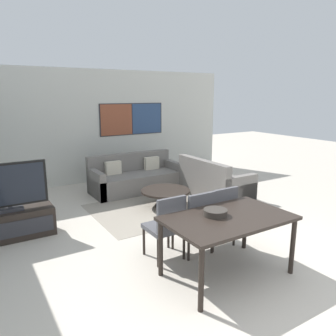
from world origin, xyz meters
TOP-DOWN VIEW (x-y plane):
  - ground_plane at (0.00, 0.00)m, footprint 24.00×24.00m
  - wall_back at (0.04, 5.80)m, footprint 7.52×0.09m
  - area_rug at (0.44, 3.14)m, footprint 2.86×1.91m
  - tv_console at (-2.34, 3.12)m, footprint 1.23×0.45m
  - television at (-2.34, 3.12)m, footprint 1.12×0.20m
  - sofa_main at (0.44, 4.51)m, footprint 2.08×0.88m
  - sofa_side at (1.69, 3.19)m, footprint 0.88×1.62m
  - coffee_table at (0.44, 3.14)m, footprint 0.97×0.97m
  - dining_table at (-0.22, 0.59)m, footprint 1.53×0.93m
  - dining_chair_left at (-0.65, 1.31)m, footprint 0.46×0.46m
  - dining_chair_centre at (-0.22, 1.24)m, footprint 0.46×0.46m
  - dining_chair_right at (0.21, 1.26)m, footprint 0.46×0.46m
  - fruit_bowl at (-0.33, 0.71)m, footprint 0.29×0.29m

SIDE VIEW (x-z plane):
  - ground_plane at x=0.00m, z-range 0.00..0.00m
  - area_rug at x=0.44m, z-range 0.00..0.01m
  - tv_console at x=-2.34m, z-range 0.00..0.45m
  - coffee_table at x=0.44m, z-range 0.09..0.43m
  - sofa_side at x=1.69m, z-range -0.14..0.69m
  - sofa_main at x=0.44m, z-range -0.14..0.70m
  - dining_chair_left at x=-0.65m, z-range 0.06..0.96m
  - dining_chair_centre at x=-0.22m, z-range 0.06..0.96m
  - dining_chair_right at x=0.21m, z-range 0.06..0.96m
  - dining_table at x=-0.22m, z-range 0.30..1.06m
  - fruit_bowl at x=-0.33m, z-range 0.76..0.84m
  - television at x=-2.34m, z-range 0.45..1.20m
  - wall_back at x=0.04m, z-range 0.01..2.81m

